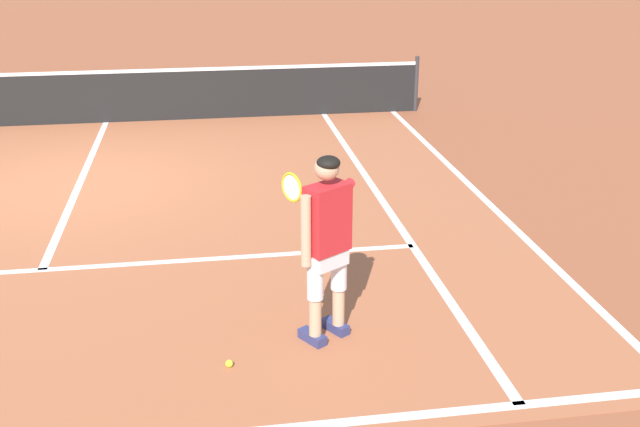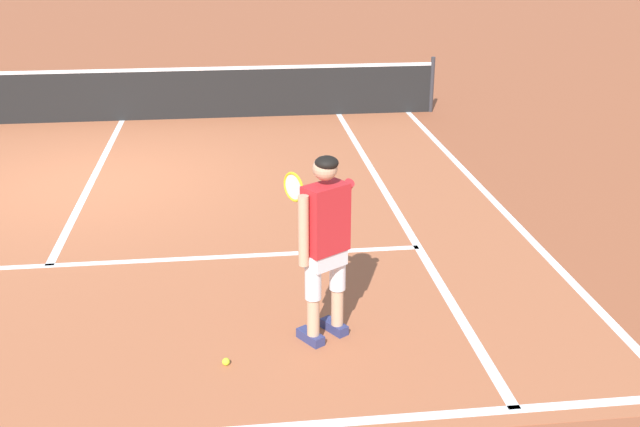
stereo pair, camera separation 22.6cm
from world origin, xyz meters
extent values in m
plane|color=#9E5133|center=(0.00, 0.00, 0.00)|extent=(80.00, 80.00, 0.00)
cube|color=#B2603D|center=(0.00, -1.20, 0.00)|extent=(10.98, 9.89, 0.00)
cube|color=white|center=(0.00, -2.85, 0.00)|extent=(8.23, 0.10, 0.01)
cube|color=white|center=(0.00, 0.35, 0.00)|extent=(0.10, 6.40, 0.01)
cube|color=white|center=(4.12, -1.20, 0.00)|extent=(0.10, 9.49, 0.01)
cube|color=white|center=(5.49, -1.20, 0.00)|extent=(0.10, 9.49, 0.01)
cylinder|color=#333338|center=(5.94, 3.55, 0.54)|extent=(0.08, 0.08, 1.07)
cube|color=black|center=(0.00, 3.55, 0.46)|extent=(11.84, 0.02, 0.91)
cube|color=white|center=(0.00, 3.55, 0.94)|extent=(11.84, 0.03, 0.06)
cube|color=navy|center=(2.66, -4.76, 0.04)|extent=(0.24, 0.29, 0.09)
cube|color=navy|center=(2.89, -4.61, 0.04)|extent=(0.24, 0.29, 0.09)
cylinder|color=tan|center=(2.68, -4.79, 0.27)|extent=(0.11, 0.11, 0.36)
cylinder|color=silver|center=(2.68, -4.79, 0.66)|extent=(0.14, 0.14, 0.41)
cylinder|color=tan|center=(2.92, -4.64, 0.27)|extent=(0.11, 0.11, 0.36)
cylinder|color=silver|center=(2.92, -4.64, 0.66)|extent=(0.14, 0.14, 0.41)
cube|color=silver|center=(2.80, -4.71, 0.82)|extent=(0.39, 0.35, 0.20)
cube|color=red|center=(2.80, -4.71, 1.16)|extent=(0.44, 0.39, 0.60)
cylinder|color=tan|center=(2.60, -4.84, 1.11)|extent=(0.09, 0.09, 0.62)
cylinder|color=red|center=(2.97, -4.50, 1.31)|extent=(0.22, 0.27, 0.29)
cylinder|color=tan|center=(2.89, -4.30, 1.17)|extent=(0.22, 0.29, 0.14)
sphere|color=tan|center=(2.79, -4.71, 1.60)|extent=(0.21, 0.21, 0.21)
ellipsoid|color=black|center=(2.80, -4.72, 1.66)|extent=(0.28, 0.28, 0.12)
cylinder|color=#232326|center=(2.79, -4.10, 1.14)|extent=(0.14, 0.19, 0.03)
cylinder|color=yellow|center=(2.70, -3.98, 1.14)|extent=(0.07, 0.10, 0.02)
torus|color=yellow|center=(2.60, -3.82, 1.14)|extent=(0.18, 0.26, 0.30)
cylinder|color=silver|center=(2.60, -3.82, 1.14)|extent=(0.14, 0.21, 0.25)
sphere|color=#CCE02D|center=(1.91, -5.05, 0.03)|extent=(0.07, 0.07, 0.07)
camera|label=1|loc=(1.82, -10.52, 3.51)|focal=42.10mm
camera|label=2|loc=(2.05, -10.55, 3.51)|focal=42.10mm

